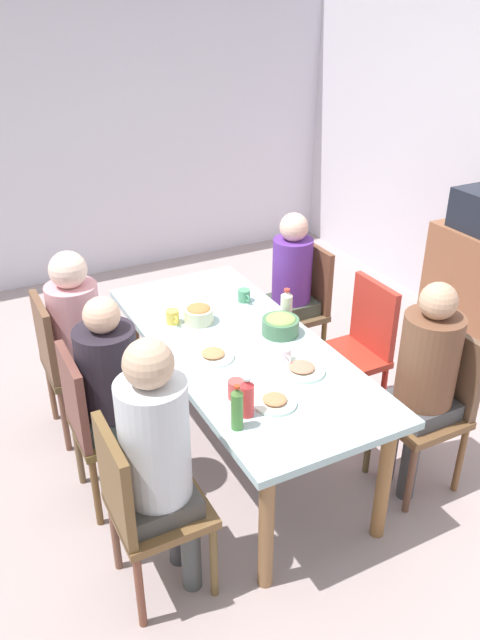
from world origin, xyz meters
name	(u,v)px	position (x,y,z in m)	size (l,w,h in m)	color
ground_plane	(240,451)	(0.00, 0.00, 0.00)	(6.96, 6.96, 0.00)	#A4918F
wall_left	(82,132)	(-2.96, 0.00, 1.30)	(0.12, 4.97, 2.60)	silver
dining_table	(240,358)	(0.00, 0.00, 0.65)	(1.94, 0.84, 0.73)	#AAC8CD
chair_0	(66,359)	(-0.65, -0.80, 0.51)	(0.40, 0.40, 0.90)	brown
person_0	(78,327)	(-0.65, -0.71, 0.70)	(0.30, 0.30, 1.16)	#434239
chair_1	(141,504)	(0.65, -0.80, 0.51)	(0.40, 0.40, 0.90)	brown
person_1	(158,451)	(0.65, -0.71, 0.76)	(0.30, 0.30, 1.28)	#3B3A3F
chair_2	(98,419)	(0.00, -0.80, 0.51)	(0.40, 0.40, 0.90)	brown
person_2	(112,384)	(0.00, -0.71, 0.70)	(0.30, 0.30, 1.17)	#403E40
chair_3	(433,401)	(0.65, 0.80, 0.51)	(0.40, 0.40, 0.90)	brown
person_3	(425,372)	(0.65, 0.71, 0.72)	(0.30, 0.30, 1.20)	#403F42
chair_4	(301,302)	(-0.65, 0.80, 0.51)	(0.40, 0.40, 0.90)	brown
person_4	(290,282)	(-0.65, 0.71, 0.68)	(0.30, 0.30, 1.15)	#393949
chair_5	(358,345)	(0.00, 0.80, 0.51)	(0.40, 0.40, 0.90)	#B33021
plate_0	(275,401)	(0.55, -0.10, 0.74)	(0.21, 0.21, 0.04)	silver
plate_1	(302,369)	(0.37, 0.15, 0.74)	(0.24, 0.24, 0.04)	silver
plate_2	(213,355)	(0.05, -0.18, 0.74)	(0.22, 0.22, 0.04)	white
bowl_0	(199,314)	(-0.33, -0.09, 0.78)	(0.17, 0.17, 0.10)	beige
bowl_1	(280,325)	(-0.01, 0.25, 0.78)	(0.20, 0.20, 0.11)	#487550
cup_0	(173,317)	(-0.39, -0.23, 0.77)	(0.11, 0.07, 0.08)	#E5C64D
cup_1	(236,390)	(0.43, -0.24, 0.78)	(0.11, 0.08, 0.09)	#CB4845
cup_2	(244,296)	(-0.45, 0.26, 0.77)	(0.11, 0.07, 0.07)	#4D9068
cup_3	(283,355)	(0.26, 0.12, 0.77)	(0.12, 0.08, 0.08)	white
bottle_0	(247,398)	(0.56, -0.26, 0.82)	(0.06, 0.06, 0.20)	red
bottle_1	(237,408)	(0.63, -0.34, 0.83)	(0.05, 0.05, 0.22)	#488238
bottle_2	(286,306)	(-0.12, 0.36, 0.82)	(0.07, 0.07, 0.20)	silver
side_cabinet	(477,290)	(-0.33, 2.12, 0.45)	(0.70, 0.44, 0.90)	#945B3D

